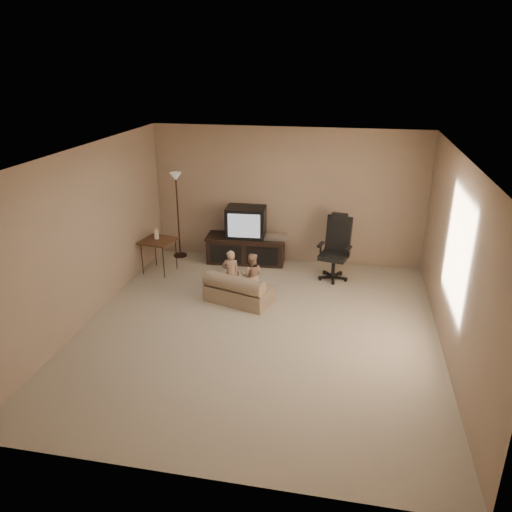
{
  "coord_description": "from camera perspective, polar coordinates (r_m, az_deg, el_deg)",
  "views": [
    {
      "loc": [
        1.18,
        -6.1,
        3.6
      ],
      "look_at": [
        -0.15,
        0.6,
        0.89
      ],
      "focal_mm": 35.0,
      "sensor_mm": 36.0,
      "label": 1
    }
  ],
  "objects": [
    {
      "name": "side_table",
      "position": [
        9.03,
        -11.13,
        1.72
      ],
      "size": [
        0.64,
        0.64,
        0.82
      ],
      "rotation": [
        0.0,
        0.0,
        -0.18
      ],
      "color": "brown",
      "rests_on": "floor"
    },
    {
      "name": "room_shell",
      "position": [
        6.55,
        0.28,
        3.1
      ],
      "size": [
        5.5,
        5.5,
        5.5
      ],
      "color": "silver",
      "rests_on": "floor"
    },
    {
      "name": "floor",
      "position": [
        7.18,
        0.26,
        -8.46
      ],
      "size": [
        5.5,
        5.5,
        0.0
      ],
      "primitive_type": "plane",
      "color": "#B0A38C",
      "rests_on": "ground"
    },
    {
      "name": "office_chair",
      "position": [
        8.77,
        9.03,
        0.01
      ],
      "size": [
        0.64,
        0.66,
        1.14
      ],
      "rotation": [
        0.0,
        0.0,
        -0.24
      ],
      "color": "black",
      "rests_on": "floor"
    },
    {
      "name": "floor_lamp",
      "position": [
        9.52,
        -9.04,
        6.77
      ],
      "size": [
        0.26,
        0.26,
        1.65
      ],
      "color": "#2F1E15",
      "rests_on": "floor"
    },
    {
      "name": "toddler_left",
      "position": [
        8.01,
        -2.89,
        -2.01
      ],
      "size": [
        0.31,
        0.24,
        0.79
      ],
      "primitive_type": "imported",
      "rotation": [
        0.0,
        0.0,
        3.25
      ],
      "color": "tan",
      "rests_on": "floor"
    },
    {
      "name": "child_sofa",
      "position": [
        7.87,
        -2.08,
        -3.98
      ],
      "size": [
        1.14,
        0.85,
        0.5
      ],
      "rotation": [
        0.0,
        0.0,
        -0.3
      ],
      "color": "tan",
      "rests_on": "floor"
    },
    {
      "name": "toddler_right",
      "position": [
        7.99,
        -0.5,
        -2.22
      ],
      "size": [
        0.38,
        0.23,
        0.75
      ],
      "primitive_type": "imported",
      "rotation": [
        0.0,
        0.0,
        3.24
      ],
      "color": "tan",
      "rests_on": "floor"
    },
    {
      "name": "tv_stand",
      "position": [
        9.35,
        -1.1,
        1.89
      ],
      "size": [
        1.53,
        0.64,
        1.07
      ],
      "rotation": [
        0.0,
        0.0,
        0.06
      ],
      "color": "black",
      "rests_on": "floor"
    }
  ]
}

